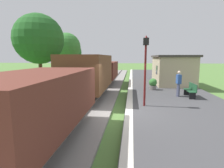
{
  "coord_description": "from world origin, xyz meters",
  "views": [
    {
      "loc": [
        0.5,
        -8.37,
        2.83
      ],
      "look_at": [
        -0.77,
        2.97,
        1.12
      ],
      "focal_mm": 28.55,
      "sensor_mm": 36.0,
      "label": 1
    }
  ],
  "objects_px": {
    "station_hut": "(172,70)",
    "person_waiting": "(179,83)",
    "lamp_post_near": "(146,58)",
    "tree_trackside_far": "(67,47)",
    "freight_train": "(88,77)",
    "bench_near_hut": "(191,90)",
    "tree_trackside_mid": "(39,39)",
    "potted_planter": "(153,84)",
    "tree_field_left": "(69,52)"
  },
  "relations": [
    {
      "from": "station_hut",
      "to": "person_waiting",
      "type": "relative_size",
      "value": 3.39
    },
    {
      "from": "lamp_post_near",
      "to": "tree_trackside_far",
      "type": "relative_size",
      "value": 0.67
    },
    {
      "from": "freight_train",
      "to": "bench_near_hut",
      "type": "height_order",
      "value": "freight_train"
    },
    {
      "from": "lamp_post_near",
      "to": "tree_trackside_mid",
      "type": "height_order",
      "value": "tree_trackside_mid"
    },
    {
      "from": "bench_near_hut",
      "to": "potted_planter",
      "type": "xyz_separation_m",
      "value": [
        -2.14,
        2.49,
        0.0
      ]
    },
    {
      "from": "tree_trackside_mid",
      "to": "person_waiting",
      "type": "bearing_deg",
      "value": -8.29
    },
    {
      "from": "bench_near_hut",
      "to": "tree_trackside_far",
      "type": "height_order",
      "value": "tree_trackside_far"
    },
    {
      "from": "station_hut",
      "to": "tree_trackside_mid",
      "type": "height_order",
      "value": "tree_trackside_mid"
    },
    {
      "from": "tree_trackside_far",
      "to": "tree_trackside_mid",
      "type": "bearing_deg",
      "value": -90.79
    },
    {
      "from": "lamp_post_near",
      "to": "tree_trackside_far",
      "type": "xyz_separation_m",
      "value": [
        -7.9,
        9.88,
        1.16
      ]
    },
    {
      "from": "station_hut",
      "to": "potted_planter",
      "type": "height_order",
      "value": "station_hut"
    },
    {
      "from": "freight_train",
      "to": "potted_planter",
      "type": "bearing_deg",
      "value": 31.3
    },
    {
      "from": "station_hut",
      "to": "person_waiting",
      "type": "xyz_separation_m",
      "value": [
        -0.82,
        -5.92,
        -0.47
      ]
    },
    {
      "from": "station_hut",
      "to": "person_waiting",
      "type": "bearing_deg",
      "value": -97.84
    },
    {
      "from": "station_hut",
      "to": "tree_trackside_far",
      "type": "distance_m",
      "value": 11.42
    },
    {
      "from": "potted_planter",
      "to": "freight_train",
      "type": "bearing_deg",
      "value": -148.7
    },
    {
      "from": "freight_train",
      "to": "tree_field_left",
      "type": "relative_size",
      "value": 3.49
    },
    {
      "from": "freight_train",
      "to": "station_hut",
      "type": "height_order",
      "value": "station_hut"
    },
    {
      "from": "tree_trackside_far",
      "to": "tree_field_left",
      "type": "distance_m",
      "value": 8.53
    },
    {
      "from": "person_waiting",
      "to": "lamp_post_near",
      "type": "distance_m",
      "value": 3.9
    },
    {
      "from": "tree_trackside_mid",
      "to": "lamp_post_near",
      "type": "bearing_deg",
      "value": -27.36
    },
    {
      "from": "station_hut",
      "to": "tree_trackside_mid",
      "type": "xyz_separation_m",
      "value": [
        -11.19,
        -4.41,
        2.59
      ]
    },
    {
      "from": "freight_train",
      "to": "tree_trackside_far",
      "type": "distance_m",
      "value": 9.17
    },
    {
      "from": "lamp_post_near",
      "to": "tree_trackside_mid",
      "type": "bearing_deg",
      "value": 152.64
    },
    {
      "from": "bench_near_hut",
      "to": "station_hut",
      "type": "bearing_deg",
      "value": 89.46
    },
    {
      "from": "freight_train",
      "to": "tree_trackside_far",
      "type": "bearing_deg",
      "value": 119.17
    },
    {
      "from": "freight_train",
      "to": "lamp_post_near",
      "type": "distance_m",
      "value": 4.39
    },
    {
      "from": "freight_train",
      "to": "person_waiting",
      "type": "bearing_deg",
      "value": 4.35
    },
    {
      "from": "person_waiting",
      "to": "tree_trackside_far",
      "type": "bearing_deg",
      "value": -42.61
    },
    {
      "from": "tree_trackside_far",
      "to": "bench_near_hut",
      "type": "bearing_deg",
      "value": -33.87
    },
    {
      "from": "station_hut",
      "to": "tree_trackside_mid",
      "type": "relative_size",
      "value": 0.94
    },
    {
      "from": "potted_planter",
      "to": "lamp_post_near",
      "type": "distance_m",
      "value": 5.47
    },
    {
      "from": "freight_train",
      "to": "tree_field_left",
      "type": "height_order",
      "value": "tree_field_left"
    },
    {
      "from": "person_waiting",
      "to": "bench_near_hut",
      "type": "bearing_deg",
      "value": 161.07
    },
    {
      "from": "lamp_post_near",
      "to": "tree_trackside_far",
      "type": "height_order",
      "value": "tree_trackside_far"
    },
    {
      "from": "person_waiting",
      "to": "tree_field_left",
      "type": "distance_m",
      "value": 20.23
    },
    {
      "from": "bench_near_hut",
      "to": "tree_field_left",
      "type": "relative_size",
      "value": 0.27
    },
    {
      "from": "lamp_post_near",
      "to": "tree_trackside_far",
      "type": "distance_m",
      "value": 12.7
    },
    {
      "from": "person_waiting",
      "to": "potted_planter",
      "type": "relative_size",
      "value": 1.87
    },
    {
      "from": "lamp_post_near",
      "to": "tree_trackside_mid",
      "type": "relative_size",
      "value": 0.6
    },
    {
      "from": "potted_planter",
      "to": "tree_trackside_far",
      "type": "distance_m",
      "value": 10.68
    },
    {
      "from": "potted_planter",
      "to": "tree_trackside_mid",
      "type": "bearing_deg",
      "value": -174.73
    },
    {
      "from": "bench_near_hut",
      "to": "tree_trackside_mid",
      "type": "bearing_deg",
      "value": 171.49
    },
    {
      "from": "bench_near_hut",
      "to": "lamp_post_near",
      "type": "distance_m",
      "value": 4.51
    },
    {
      "from": "lamp_post_near",
      "to": "tree_field_left",
      "type": "height_order",
      "value": "tree_field_left"
    },
    {
      "from": "person_waiting",
      "to": "lamp_post_near",
      "type": "relative_size",
      "value": 0.46
    },
    {
      "from": "station_hut",
      "to": "tree_field_left",
      "type": "xyz_separation_m",
      "value": [
        -13.77,
        9.43,
        1.94
      ]
    },
    {
      "from": "station_hut",
      "to": "bench_near_hut",
      "type": "xyz_separation_m",
      "value": [
        -0.06,
        -6.08,
        -0.93
      ]
    },
    {
      "from": "freight_train",
      "to": "bench_near_hut",
      "type": "distance_m",
      "value": 6.79
    },
    {
      "from": "potted_planter",
      "to": "tree_trackside_far",
      "type": "xyz_separation_m",
      "value": [
        -8.9,
        4.92,
        3.24
      ]
    }
  ]
}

